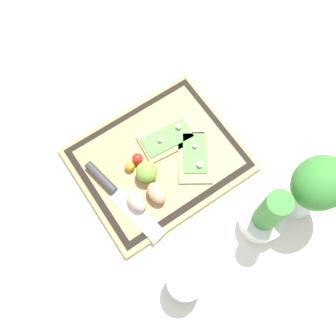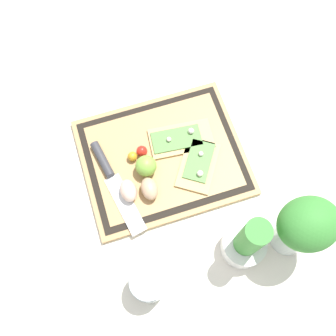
% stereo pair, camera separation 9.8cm
% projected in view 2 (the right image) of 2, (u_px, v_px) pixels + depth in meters
% --- Properties ---
extents(ground_plane, '(6.00, 6.00, 0.00)m').
position_uv_depth(ground_plane, '(163.00, 158.00, 1.03)').
color(ground_plane, silver).
extents(cutting_board, '(0.41, 0.34, 0.02)m').
position_uv_depth(cutting_board, '(163.00, 157.00, 1.02)').
color(cutting_board, tan).
rests_on(cutting_board, ground_plane).
extents(pizza_slice_near, '(0.17, 0.10, 0.02)m').
position_uv_depth(pizza_slice_near, '(180.00, 139.00, 1.02)').
color(pizza_slice_near, tan).
rests_on(pizza_slice_near, cutting_board).
extents(pizza_slice_far, '(0.15, 0.16, 0.02)m').
position_uv_depth(pizza_slice_far, '(198.00, 164.00, 1.00)').
color(pizza_slice_far, tan).
rests_on(pizza_slice_far, cutting_board).
extents(knife, '(0.08, 0.26, 0.02)m').
position_uv_depth(knife, '(109.00, 172.00, 0.99)').
color(knife, silver).
rests_on(knife, cutting_board).
extents(egg_brown, '(0.04, 0.06, 0.04)m').
position_uv_depth(egg_brown, '(149.00, 189.00, 0.96)').
color(egg_brown, tan).
rests_on(egg_brown, cutting_board).
extents(egg_pink, '(0.04, 0.06, 0.04)m').
position_uv_depth(egg_pink, '(128.00, 191.00, 0.96)').
color(egg_pink, beige).
rests_on(egg_pink, cutting_board).
extents(lime, '(0.05, 0.05, 0.05)m').
position_uv_depth(lime, '(146.00, 166.00, 0.97)').
color(lime, '#7FB742').
rests_on(lime, cutting_board).
extents(cherry_tomato_red, '(0.03, 0.03, 0.03)m').
position_uv_depth(cherry_tomato_red, '(142.00, 151.00, 1.00)').
color(cherry_tomato_red, red).
rests_on(cherry_tomato_red, cutting_board).
extents(cherry_tomato_yellow, '(0.03, 0.03, 0.03)m').
position_uv_depth(cherry_tomato_yellow, '(132.00, 156.00, 1.00)').
color(cherry_tomato_yellow, gold).
rests_on(cherry_tomato_yellow, cutting_board).
extents(herb_pot, '(0.10, 0.10, 0.20)m').
position_uv_depth(herb_pot, '(246.00, 243.00, 0.88)').
color(herb_pot, white).
rests_on(herb_pot, ground_plane).
extents(sauce_jar, '(0.09, 0.09, 0.09)m').
position_uv_depth(sauce_jar, '(149.00, 283.00, 0.88)').
color(sauce_jar, silver).
rests_on(sauce_jar, ground_plane).
extents(herb_glass, '(0.13, 0.12, 0.22)m').
position_uv_depth(herb_glass, '(303.00, 227.00, 0.84)').
color(herb_glass, silver).
rests_on(herb_glass, ground_plane).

